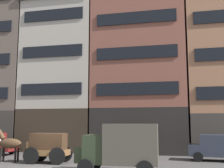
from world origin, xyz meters
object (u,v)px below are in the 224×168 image
(cargo_wagon, at_px, (48,146))
(draft_horse, at_px, (9,143))
(sedan_dark, at_px, (132,147))
(sedan_parked_curb, at_px, (215,148))
(delivery_truck_near, at_px, (121,146))
(pedestrian_officer, at_px, (57,143))

(cargo_wagon, bearing_deg, draft_horse, -179.97)
(cargo_wagon, height_order, sedan_dark, cargo_wagon)
(sedan_parked_curb, bearing_deg, delivery_truck_near, -131.85)
(cargo_wagon, distance_m, draft_horse, 2.95)
(draft_horse, relative_size, sedan_dark, 0.62)
(delivery_truck_near, relative_size, sedan_parked_curb, 1.14)
(draft_horse, xyz_separation_m, sedan_parked_curb, (14.15, 3.49, -0.36))
(sedan_parked_curb, bearing_deg, draft_horse, -166.13)
(draft_horse, height_order, sedan_dark, draft_horse)
(delivery_truck_near, bearing_deg, draft_horse, 161.53)
(draft_horse, bearing_deg, sedan_dark, 21.47)
(sedan_parked_curb, bearing_deg, sedan_dark, -177.41)
(draft_horse, distance_m, sedan_dark, 8.81)
(delivery_truck_near, bearing_deg, pedestrian_officer, 133.04)
(cargo_wagon, relative_size, sedan_dark, 0.78)
(draft_horse, height_order, sedan_parked_curb, draft_horse)
(delivery_truck_near, bearing_deg, cargo_wagon, 152.87)
(delivery_truck_near, bearing_deg, sedan_dark, 92.68)
(cargo_wagon, height_order, delivery_truck_near, delivery_truck_near)
(draft_horse, relative_size, delivery_truck_near, 0.53)
(pedestrian_officer, bearing_deg, cargo_wagon, -74.98)
(cargo_wagon, bearing_deg, pedestrian_officer, 105.02)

